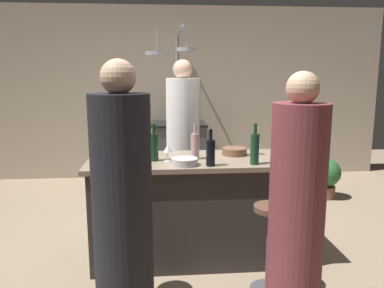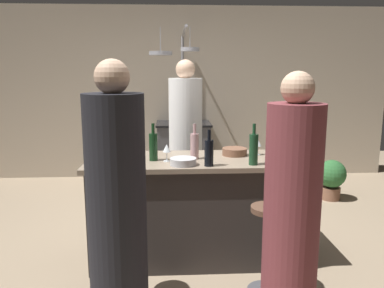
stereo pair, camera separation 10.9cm
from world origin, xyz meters
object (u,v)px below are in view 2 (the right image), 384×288
bar_stool_right (267,246)px  pepper_mill (112,142)px  potted_plant (332,177)px  wine_glass_near_left_guest (258,143)px  chef (186,145)px  wine_glass_by_chef (167,149)px  wine_bottle_red (153,146)px  wine_bottle_green (254,149)px  wine_bottle_rose (195,146)px  guest_left (117,212)px  mixing_bowl_wooden (235,152)px  stove_range (184,152)px  wine_bottle_dark (209,152)px  guest_right (291,215)px  bar_stool_left (124,250)px  mixing_bowl_steel (183,161)px

bar_stool_right → pepper_mill: 1.64m
potted_plant → wine_glass_near_left_guest: 2.01m
chef → wine_glass_by_chef: 1.21m
potted_plant → wine_bottle_red: 2.79m
pepper_mill → wine_bottle_red: bearing=-37.3°
chef → wine_glass_by_chef: chef is taller
wine_glass_by_chef → wine_bottle_green: bearing=-12.3°
potted_plant → bar_stool_right: bearing=-122.8°
wine_bottle_rose → guest_left: bearing=-118.7°
mixing_bowl_wooden → pepper_mill: bearing=173.5°
stove_range → wine_glass_by_chef: bearing=-95.0°
pepper_mill → mixing_bowl_wooden: 1.11m
wine_bottle_dark → wine_glass_near_left_guest: 0.62m
potted_plant → wine_glass_near_left_guest: bearing=-133.2°
pepper_mill → wine_bottle_red: (0.39, -0.30, 0.02)m
wine_glass_by_chef → wine_bottle_dark: bearing=-27.8°
bar_stool_right → wine_glass_near_left_guest: size_ratio=4.66×
wine_glass_near_left_guest → stove_range: bearing=104.2°
wine_bottle_red → wine_bottle_rose: bearing=6.8°
bar_stool_right → wine_bottle_red: (-0.85, 0.57, 0.65)m
guest_right → wine_glass_near_left_guest: guest_right is taller
chef → mixing_bowl_wooden: chef is taller
pepper_mill → wine_bottle_red: size_ratio=0.67×
guest_right → bar_stool_left: 1.22m
stove_range → chef: (-0.02, -1.37, 0.37)m
bar_stool_left → wine_bottle_green: wine_bottle_green is taller
chef → bar_stool_right: (0.53, -1.70, -0.44)m
bar_stool_right → guest_left: guest_left is taller
potted_plant → pepper_mill: pepper_mill is taller
pepper_mill → wine_bottle_rose: 0.78m
bar_stool_left → wine_glass_near_left_guest: 1.48m
guest_right → potted_plant: (1.32, 2.50, -0.46)m
wine_bottle_green → bar_stool_left: bearing=-159.4°
pepper_mill → mixing_bowl_steel: (0.63, -0.47, -0.08)m
potted_plant → mixing_bowl_steel: bearing=-138.9°
wine_glass_by_chef → mixing_bowl_wooden: bearing=19.6°
bar_stool_right → mixing_bowl_wooden: size_ratio=3.11×
guest_right → pepper_mill: (-1.28, 1.25, 0.24)m
potted_plant → mixing_bowl_wooden: bearing=-137.4°
bar_stool_left → mixing_bowl_steel: (0.44, 0.40, 0.55)m
stove_range → bar_stool_left: size_ratio=1.31×
wine_bottle_rose → chef: bearing=91.8°
mixing_bowl_wooden → wine_bottle_dark: bearing=-124.5°
pepper_mill → wine_glass_near_left_guest: (1.31, -0.12, 0.00)m
potted_plant → wine_bottle_green: (-1.41, -1.74, 0.73)m
potted_plant → wine_bottle_red: bearing=-145.1°
guest_right → pepper_mill: guest_right is taller
stove_range → wine_glass_by_chef: (-0.22, -2.54, 0.56)m
wine_glass_near_left_guest → wine_bottle_red: bearing=-169.4°
wine_bottle_green → mixing_bowl_steel: 0.57m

